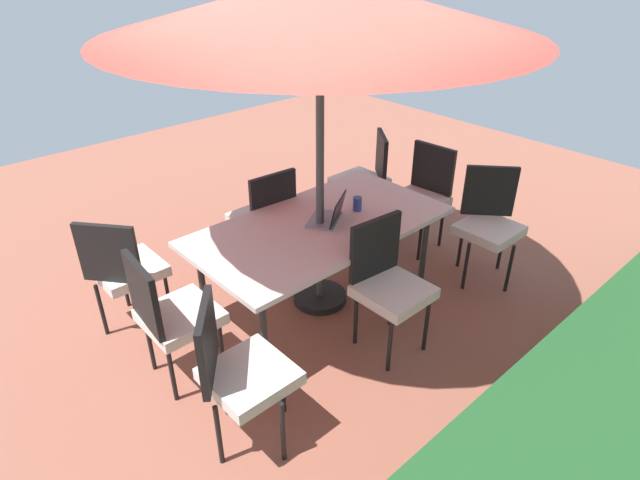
{
  "coord_description": "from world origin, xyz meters",
  "views": [
    {
      "loc": [
        2.43,
        2.67,
        2.68
      ],
      "look_at": [
        0.0,
        0.0,
        0.58
      ],
      "focal_mm": 29.89,
      "sensor_mm": 36.0,
      "label": 1
    }
  ],
  "objects_px": {
    "chair_northwest": "(489,220)",
    "laptop": "(329,216)",
    "chair_southeast": "(123,267)",
    "chair_west": "(422,193)",
    "dining_table": "(320,229)",
    "chair_northeast": "(238,368)",
    "chair_east": "(170,312)",
    "chair_north": "(388,281)",
    "chair_south": "(265,215)",
    "cup": "(357,204)",
    "patio_umbrella": "(320,7)",
    "chair_southwest": "(366,176)"
  },
  "relations": [
    {
      "from": "chair_northwest",
      "to": "laptop",
      "type": "distance_m",
      "value": 1.43
    },
    {
      "from": "chair_southeast",
      "to": "chair_west",
      "type": "distance_m",
      "value": 2.72
    },
    {
      "from": "chair_southeast",
      "to": "laptop",
      "type": "xyz_separation_m",
      "value": [
        -1.38,
        0.73,
        0.22
      ]
    },
    {
      "from": "dining_table",
      "to": "chair_northeast",
      "type": "distance_m",
      "value": 1.47
    },
    {
      "from": "chair_east",
      "to": "chair_north",
      "type": "relative_size",
      "value": 1.0
    },
    {
      "from": "chair_south",
      "to": "chair_northwest",
      "type": "relative_size",
      "value": 1.0
    },
    {
      "from": "chair_northeast",
      "to": "cup",
      "type": "bearing_deg",
      "value": -28.75
    },
    {
      "from": "chair_east",
      "to": "cup",
      "type": "xyz_separation_m",
      "value": [
        -1.69,
        0.03,
        0.23
      ]
    },
    {
      "from": "chair_southeast",
      "to": "laptop",
      "type": "relative_size",
      "value": 2.44
    },
    {
      "from": "patio_umbrella",
      "to": "chair_northeast",
      "type": "relative_size",
      "value": 2.94
    },
    {
      "from": "chair_northeast",
      "to": "laptop",
      "type": "bearing_deg",
      "value": -24.05
    },
    {
      "from": "dining_table",
      "to": "chair_northwest",
      "type": "relative_size",
      "value": 2.06
    },
    {
      "from": "patio_umbrella",
      "to": "chair_southeast",
      "type": "bearing_deg",
      "value": -28.84
    },
    {
      "from": "dining_table",
      "to": "chair_southeast",
      "type": "bearing_deg",
      "value": -28.84
    },
    {
      "from": "patio_umbrella",
      "to": "chair_north",
      "type": "height_order",
      "value": "patio_umbrella"
    },
    {
      "from": "chair_northeast",
      "to": "chair_west",
      "type": "xyz_separation_m",
      "value": [
        -2.62,
        -0.76,
        0.0
      ]
    },
    {
      "from": "chair_west",
      "to": "chair_south",
      "type": "relative_size",
      "value": 1.0
    },
    {
      "from": "chair_southeast",
      "to": "cup",
      "type": "xyz_separation_m",
      "value": [
        -1.68,
        0.74,
        0.23
      ]
    },
    {
      "from": "dining_table",
      "to": "chair_southeast",
      "type": "height_order",
      "value": "chair_southeast"
    },
    {
      "from": "chair_south",
      "to": "chair_north",
      "type": "bearing_deg",
      "value": 95.39
    },
    {
      "from": "chair_northeast",
      "to": "chair_east",
      "type": "bearing_deg",
      "value": 41.15
    },
    {
      "from": "chair_north",
      "to": "laptop",
      "type": "xyz_separation_m",
      "value": [
        -0.08,
        -0.69,
        0.22
      ]
    },
    {
      "from": "chair_northwest",
      "to": "cup",
      "type": "height_order",
      "value": "chair_northwest"
    },
    {
      "from": "chair_south",
      "to": "chair_west",
      "type": "bearing_deg",
      "value": 159.43
    },
    {
      "from": "dining_table",
      "to": "chair_south",
      "type": "xyz_separation_m",
      "value": [
        0.03,
        -0.68,
        -0.13
      ]
    },
    {
      "from": "chair_northwest",
      "to": "laptop",
      "type": "height_order",
      "value": "chair_northwest"
    },
    {
      "from": "chair_southeast",
      "to": "dining_table",
      "type": "bearing_deg",
      "value": -157.76
    },
    {
      "from": "chair_southwest",
      "to": "chair_north",
      "type": "bearing_deg",
      "value": -3.07
    },
    {
      "from": "chair_northeast",
      "to": "chair_west",
      "type": "height_order",
      "value": "same"
    },
    {
      "from": "chair_south",
      "to": "chair_northeast",
      "type": "bearing_deg",
      "value": 52.37
    },
    {
      "from": "dining_table",
      "to": "patio_umbrella",
      "type": "distance_m",
      "value": 1.59
    },
    {
      "from": "chair_north",
      "to": "chair_west",
      "type": "height_order",
      "value": "same"
    },
    {
      "from": "patio_umbrella",
      "to": "chair_northwest",
      "type": "relative_size",
      "value": 2.94
    },
    {
      "from": "chair_west",
      "to": "dining_table",
      "type": "bearing_deg",
      "value": -92.14
    },
    {
      "from": "laptop",
      "to": "chair_southwest",
      "type": "bearing_deg",
      "value": 179.71
    },
    {
      "from": "patio_umbrella",
      "to": "laptop",
      "type": "relative_size",
      "value": 7.17
    },
    {
      "from": "dining_table",
      "to": "chair_southwest",
      "type": "height_order",
      "value": "chair_southwest"
    },
    {
      "from": "dining_table",
      "to": "cup",
      "type": "distance_m",
      "value": 0.39
    },
    {
      "from": "chair_north",
      "to": "cup",
      "type": "relative_size",
      "value": 8.62
    },
    {
      "from": "chair_north",
      "to": "chair_east",
      "type": "bearing_deg",
      "value": 157.21
    },
    {
      "from": "chair_southeast",
      "to": "laptop",
      "type": "distance_m",
      "value": 1.57
    },
    {
      "from": "chair_southwest",
      "to": "chair_west",
      "type": "relative_size",
      "value": 1.0
    },
    {
      "from": "chair_northeast",
      "to": "cup",
      "type": "distance_m",
      "value": 1.81
    },
    {
      "from": "chair_south",
      "to": "cup",
      "type": "xyz_separation_m",
      "value": [
        -0.41,
        0.71,
        0.23
      ]
    },
    {
      "from": "chair_north",
      "to": "chair_southeast",
      "type": "xyz_separation_m",
      "value": [
        1.3,
        -1.42,
        0.0
      ]
    },
    {
      "from": "chair_east",
      "to": "laptop",
      "type": "distance_m",
      "value": 1.4
    },
    {
      "from": "chair_east",
      "to": "patio_umbrella",
      "type": "bearing_deg",
      "value": -85.36
    },
    {
      "from": "chair_southeast",
      "to": "chair_southwest",
      "type": "height_order",
      "value": "same"
    },
    {
      "from": "patio_umbrella",
      "to": "cup",
      "type": "height_order",
      "value": "patio_umbrella"
    },
    {
      "from": "patio_umbrella",
      "to": "chair_northwest",
      "type": "height_order",
      "value": "patio_umbrella"
    }
  ]
}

